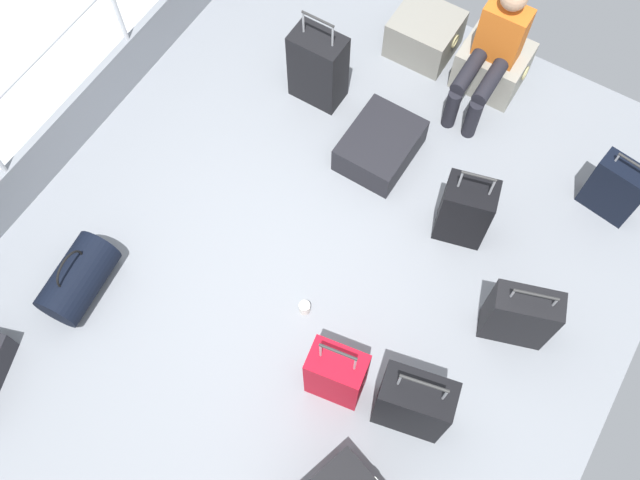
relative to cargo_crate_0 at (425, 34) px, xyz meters
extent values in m
cube|color=gray|center=(0.30, -2.17, -0.21)|extent=(4.40, 5.20, 0.06)
cube|color=gray|center=(-1.87, -2.17, 0.04)|extent=(0.06, 5.20, 0.45)
cylinder|color=silver|center=(-1.87, -2.86, 0.32)|extent=(0.04, 0.04, 1.00)
cylinder|color=silver|center=(-1.87, -1.47, 0.32)|extent=(0.04, 0.04, 1.00)
cylinder|color=silver|center=(-1.87, -2.17, 0.82)|extent=(0.04, 4.16, 0.04)
cube|color=gray|center=(0.00, 0.00, 0.00)|extent=(0.52, 0.49, 0.36)
torus|color=tan|center=(-0.27, 0.00, 0.07)|extent=(0.02, 0.12, 0.12)
torus|color=tan|center=(0.27, 0.00, 0.07)|extent=(0.02, 0.12, 0.12)
cube|color=gray|center=(0.62, -0.01, 0.01)|extent=(0.52, 0.45, 0.38)
torus|color=tan|center=(0.35, -0.01, 0.09)|extent=(0.02, 0.12, 0.12)
torus|color=tan|center=(0.89, -0.01, 0.09)|extent=(0.02, 0.12, 0.12)
cube|color=orange|center=(0.62, -0.06, 0.44)|extent=(0.34, 0.20, 0.48)
cylinder|color=black|center=(0.71, -0.36, 0.24)|extent=(0.12, 0.40, 0.12)
cylinder|color=black|center=(0.71, -0.56, 0.01)|extent=(0.11, 0.11, 0.38)
cylinder|color=black|center=(0.53, -0.36, 0.24)|extent=(0.12, 0.40, 0.12)
cylinder|color=black|center=(0.53, -0.56, 0.01)|extent=(0.11, 0.11, 0.38)
cube|color=black|center=(1.36, -2.78, 0.16)|extent=(0.49, 0.34, 0.69)
cylinder|color=#A5A8AD|center=(1.23, -2.81, 0.60)|extent=(0.02, 0.02, 0.18)
cylinder|color=#A5A8AD|center=(1.49, -2.75, 0.60)|extent=(0.02, 0.02, 0.18)
cylinder|color=#2D2D2D|center=(1.36, -2.78, 0.68)|extent=(0.28, 0.08, 0.02)
cube|color=white|center=(1.33, -2.66, 0.27)|extent=(0.05, 0.02, 0.08)
cube|color=black|center=(1.69, -1.89, 0.11)|extent=(0.48, 0.33, 0.59)
cylinder|color=#A5A8AD|center=(1.56, -1.93, 0.46)|extent=(0.02, 0.02, 0.10)
cylinder|color=#A5A8AD|center=(1.81, -1.85, 0.46)|extent=(0.02, 0.02, 0.10)
cylinder|color=#2D2D2D|center=(1.69, -1.89, 0.51)|extent=(0.27, 0.11, 0.02)
cube|color=silver|center=(1.65, -1.79, 0.23)|extent=(0.05, 0.02, 0.08)
cube|color=black|center=(1.03, -1.38, 0.12)|extent=(0.41, 0.34, 0.60)
cylinder|color=#A5A8AD|center=(0.93, -1.41, 0.51)|extent=(0.02, 0.02, 0.18)
cylinder|color=#A5A8AD|center=(1.13, -1.35, 0.51)|extent=(0.02, 0.02, 0.18)
cylinder|color=#2D2D2D|center=(1.03, -1.38, 0.61)|extent=(0.23, 0.08, 0.02)
cube|color=green|center=(1.00, -1.25, 0.22)|extent=(0.05, 0.02, 0.08)
cube|color=#B70C1E|center=(0.85, -2.86, 0.12)|extent=(0.39, 0.28, 0.60)
cylinder|color=#A5A8AD|center=(0.74, -2.88, 0.52)|extent=(0.02, 0.02, 0.21)
cylinder|color=#A5A8AD|center=(0.96, -2.84, 0.52)|extent=(0.02, 0.02, 0.21)
cylinder|color=#2D2D2D|center=(0.85, -2.86, 0.62)|extent=(0.24, 0.06, 0.02)
cube|color=white|center=(0.83, -2.74, 0.26)|extent=(0.05, 0.01, 0.08)
cube|color=black|center=(1.88, -0.63, 0.08)|extent=(0.41, 0.24, 0.53)
cylinder|color=#A5A8AD|center=(1.77, -0.61, 0.39)|extent=(0.02, 0.02, 0.08)
cylinder|color=#2D2D2D|center=(1.88, -0.63, 0.43)|extent=(0.25, 0.06, 0.02)
cube|color=green|center=(1.89, -0.53, 0.16)|extent=(0.05, 0.01, 0.08)
cube|color=black|center=(0.21, -1.11, -0.05)|extent=(0.51, 0.64, 0.26)
cube|color=white|center=(0.21, -0.79, -0.04)|extent=(0.05, 0.01, 0.08)
cube|color=black|center=(-0.51, -0.86, 0.15)|extent=(0.42, 0.26, 0.66)
cylinder|color=#A5A8AD|center=(-0.63, -0.86, 0.58)|extent=(0.02, 0.02, 0.20)
cylinder|color=#A5A8AD|center=(-0.39, -0.86, 0.58)|extent=(0.02, 0.02, 0.20)
cylinder|color=#2D2D2D|center=(-0.51, -0.86, 0.68)|extent=(0.27, 0.02, 0.02)
cube|color=white|center=(-0.51, -0.72, 0.29)|extent=(0.05, 0.01, 0.08)
cylinder|color=black|center=(-1.05, -3.19, -0.02)|extent=(0.39, 0.62, 0.33)
torus|color=black|center=(-1.05, -3.19, 0.16)|extent=(0.05, 0.28, 0.28)
cylinder|color=white|center=(0.39, -2.51, -0.13)|extent=(0.08, 0.08, 0.10)
camera|label=1|loc=(1.35, -3.88, 4.52)|focal=39.38mm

